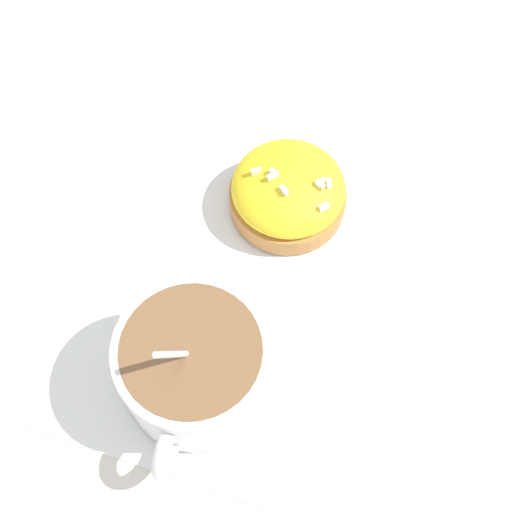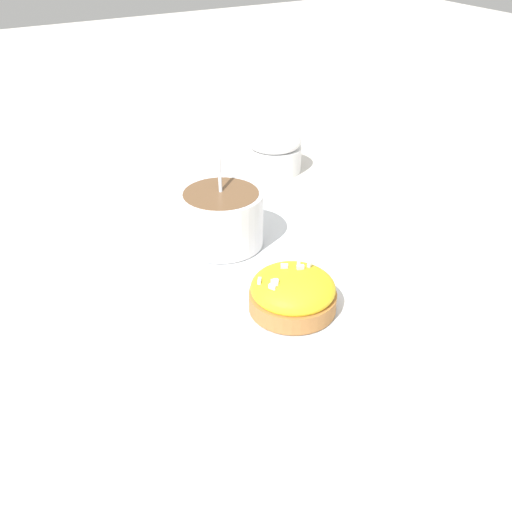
% 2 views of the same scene
% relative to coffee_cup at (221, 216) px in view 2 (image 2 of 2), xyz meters
% --- Properties ---
extents(ground_plane, '(3.00, 3.00, 0.00)m').
position_rel_coffee_cup_xyz_m(ground_plane, '(-0.08, -0.01, -0.04)').
color(ground_plane, silver).
extents(paper_napkin, '(0.31, 0.30, 0.00)m').
position_rel_coffee_cup_xyz_m(paper_napkin, '(-0.08, -0.01, -0.04)').
color(paper_napkin, white).
rests_on(paper_napkin, ground_plane).
extents(coffee_cup, '(0.12, 0.09, 0.10)m').
position_rel_coffee_cup_xyz_m(coffee_cup, '(0.00, 0.00, 0.00)').
color(coffee_cup, white).
rests_on(coffee_cup, paper_napkin).
extents(frosted_pastry, '(0.09, 0.09, 0.04)m').
position_rel_coffee_cup_xyz_m(frosted_pastry, '(-0.15, -0.00, -0.02)').
color(frosted_pastry, '#B2753D').
rests_on(frosted_pastry, paper_napkin).
extents(sugar_bowl, '(0.08, 0.08, 0.06)m').
position_rel_coffee_cup_xyz_m(sugar_bowl, '(0.15, -0.16, -0.01)').
color(sugar_bowl, white).
rests_on(sugar_bowl, ground_plane).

